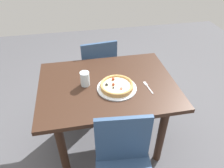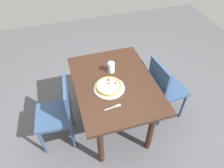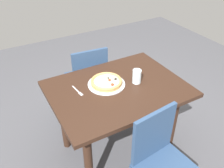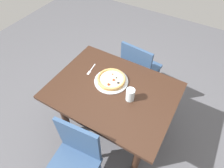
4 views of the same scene
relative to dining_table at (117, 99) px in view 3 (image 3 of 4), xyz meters
The scene contains 8 objects.
ground_plane 0.64m from the dining_table, ahead, with size 6.00×6.00×0.00m, color #4C4C51.
dining_table is the anchor object (origin of this frame).
chair_near 0.66m from the dining_table, 89.76° to the right, with size 0.44×0.44×0.89m.
chair_far 0.66m from the dining_table, 90.43° to the left, with size 0.44×0.44×0.89m.
plate 0.17m from the dining_table, 51.85° to the right, with size 0.33×0.33×0.01m, color silver.
pizza 0.19m from the dining_table, 51.99° to the right, with size 0.27×0.27×0.05m.
fork 0.36m from the dining_table, 18.44° to the right, with size 0.04×0.17×0.00m.
drinking_glass 0.27m from the dining_table, behind, with size 0.08×0.08×0.12m, color silver.
Camera 3 is at (0.87, 1.45, 1.97)m, focal length 38.69 mm.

